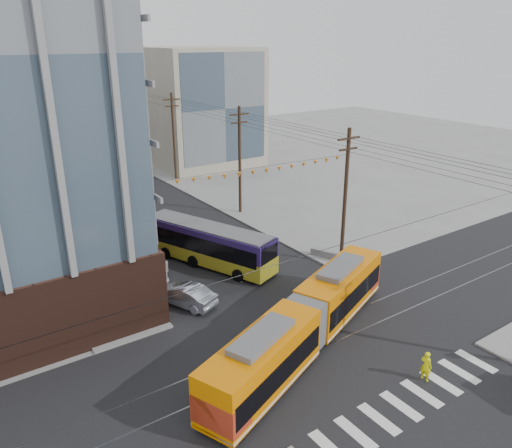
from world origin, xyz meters
The scene contains 11 objects.
ground centered at (0.00, 0.00, 0.00)m, with size 160.00×160.00×0.00m, color slate.
bg_bldg_ne_near centered at (16.00, 48.00, 8.00)m, with size 14.00×14.00×16.00m, color gray.
bg_bldg_ne_far centered at (18.00, 68.00, 7.00)m, with size 16.00×16.00×14.00m, color #8C99A5.
utility_pole_far centered at (8.50, 56.00, 5.50)m, with size 0.30×0.30×11.00m, color black.
streetcar centered at (-1.58, 3.57, 1.71)m, with size 17.74×2.50×3.42m, color #DC6E00, non-canonical shape.
city_bus centered at (-0.38, 17.17, 1.68)m, with size 2.56×11.84×3.35m, color #27164F, non-canonical shape.
parked_car_silver centered at (-5.02, 12.20, 0.76)m, with size 1.61×4.61×1.52m, color #A3AAB9.
parked_car_white centered at (-5.22, 16.72, 0.73)m, with size 2.04×5.03×1.46m, color silver.
parked_car_grey centered at (-4.94, 26.10, 0.68)m, with size 2.26×4.89×1.36m, color slate.
pedestrian centered at (1.85, -2.34, 0.88)m, with size 0.64×0.42×1.75m, color #E9EE0A.
jersey_barrier centered at (8.30, 11.92, 0.36)m, with size 0.80×3.57×0.71m, color slate.
Camera 1 is at (-18.22, -15.37, 17.29)m, focal length 35.00 mm.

